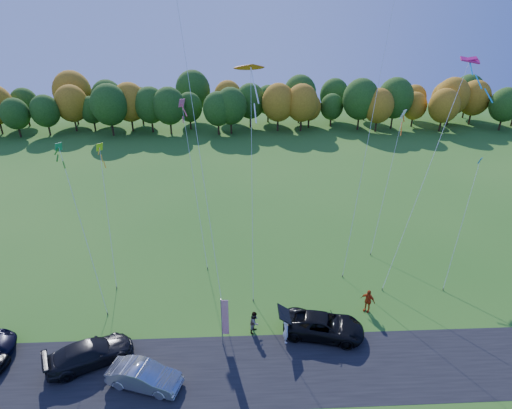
{
  "coord_description": "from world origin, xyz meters",
  "views": [
    {
      "loc": [
        -1.27,
        -22.61,
        20.58
      ],
      "look_at": [
        0.0,
        6.0,
        7.0
      ],
      "focal_mm": 28.0,
      "sensor_mm": 36.0,
      "label": 1
    }
  ],
  "objects_px": {
    "black_suv": "(324,326)",
    "silver_sedan": "(144,376)",
    "person_east": "(368,301)",
    "feather_flag": "(224,317)"
  },
  "relations": [
    {
      "from": "person_east",
      "to": "feather_flag",
      "type": "bearing_deg",
      "value": -125.56
    },
    {
      "from": "person_east",
      "to": "feather_flag",
      "type": "xyz_separation_m",
      "value": [
        -10.77,
        -2.92,
        1.37
      ]
    },
    {
      "from": "feather_flag",
      "to": "person_east",
      "type": "bearing_deg",
      "value": 15.15
    },
    {
      "from": "silver_sedan",
      "to": "person_east",
      "type": "distance_m",
      "value": 16.78
    },
    {
      "from": "person_east",
      "to": "black_suv",
      "type": "bearing_deg",
      "value": -109.38
    },
    {
      "from": "black_suv",
      "to": "silver_sedan",
      "type": "xyz_separation_m",
      "value": [
        -11.76,
        -3.82,
        -0.03
      ]
    },
    {
      "from": "feather_flag",
      "to": "black_suv",
      "type": "bearing_deg",
      "value": 4.76
    },
    {
      "from": "black_suv",
      "to": "feather_flag",
      "type": "relative_size",
      "value": 1.48
    },
    {
      "from": "black_suv",
      "to": "silver_sedan",
      "type": "bearing_deg",
      "value": 121.42
    },
    {
      "from": "black_suv",
      "to": "person_east",
      "type": "height_order",
      "value": "person_east"
    }
  ]
}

